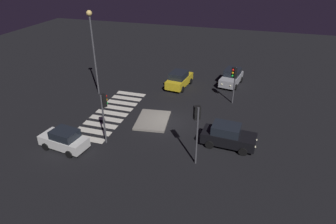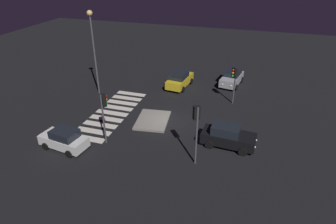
{
  "view_description": "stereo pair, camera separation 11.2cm",
  "coord_description": "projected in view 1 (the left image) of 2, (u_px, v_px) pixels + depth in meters",
  "views": [
    {
      "loc": [
        21.93,
        6.69,
        13.31
      ],
      "look_at": [
        0.0,
        0.0,
        1.0
      ],
      "focal_mm": 31.23,
      "sensor_mm": 36.0,
      "label": 1
    },
    {
      "loc": [
        21.9,
        6.8,
        13.31
      ],
      "look_at": [
        0.0,
        0.0,
        1.0
      ],
      "focal_mm": 31.23,
      "sensor_mm": 36.0,
      "label": 2
    }
  ],
  "objects": [
    {
      "name": "traffic_island",
      "position": [
        153.0,
        120.0,
        26.55
      ],
      "size": [
        4.04,
        3.24,
        0.18
      ],
      "color": "gray",
      "rests_on": "ground"
    },
    {
      "name": "traffic_light_north",
      "position": [
        197.0,
        121.0,
        19.71
      ],
      "size": [
        0.53,
        0.54,
        4.55
      ],
      "rotation": [
        0.0,
        0.0,
        -2.52
      ],
      "color": "#47474C",
      "rests_on": "ground"
    },
    {
      "name": "street_lamp",
      "position": [
        92.0,
        40.0,
        29.16
      ],
      "size": [
        0.56,
        0.56,
        8.73
      ],
      "color": "#47474C",
      "rests_on": "ground"
    },
    {
      "name": "car_yellow",
      "position": [
        179.0,
        79.0,
        33.12
      ],
      "size": [
        4.42,
        2.4,
        1.85
      ],
      "rotation": [
        0.0,
        0.0,
        3.02
      ],
      "color": "gold",
      "rests_on": "ground"
    },
    {
      "name": "traffic_light_west",
      "position": [
        234.0,
        77.0,
        28.43
      ],
      "size": [
        0.53,
        0.54,
        3.82
      ],
      "rotation": [
        0.0,
        0.0,
        -0.75
      ],
      "color": "#47474C",
      "rests_on": "ground"
    },
    {
      "name": "crosswalk_near",
      "position": [
        112.0,
        113.0,
        27.94
      ],
      "size": [
        9.9,
        3.2,
        0.02
      ],
      "color": "silver",
      "rests_on": "ground"
    },
    {
      "name": "ground_plane",
      "position": [
        168.0,
        122.0,
        26.5
      ],
      "size": [
        80.0,
        80.0,
        0.0
      ],
      "primitive_type": "plane",
      "color": "black"
    },
    {
      "name": "car_white",
      "position": [
        64.0,
        139.0,
        22.47
      ],
      "size": [
        2.2,
        3.97,
        1.66
      ],
      "rotation": [
        0.0,
        0.0,
        -1.71
      ],
      "color": "silver",
      "rests_on": "ground"
    },
    {
      "name": "traffic_light_east",
      "position": [
        104.0,
        107.0,
        22.12
      ],
      "size": [
        0.53,
        0.54,
        4.2
      ],
      "rotation": [
        0.0,
        0.0,
        2.46
      ],
      "color": "#47474C",
      "rests_on": "ground"
    },
    {
      "name": "car_black",
      "position": [
        228.0,
        136.0,
        22.77
      ],
      "size": [
        2.21,
        4.3,
        1.83
      ],
      "rotation": [
        0.0,
        0.0,
        1.5
      ],
      "color": "black",
      "rests_on": "ground"
    },
    {
      "name": "car_silver",
      "position": [
        232.0,
        77.0,
        33.75
      ],
      "size": [
        4.37,
        2.5,
        1.82
      ],
      "rotation": [
        0.0,
        0.0,
        -0.17
      ],
      "color": "#9EA0A5",
      "rests_on": "ground"
    }
  ]
}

